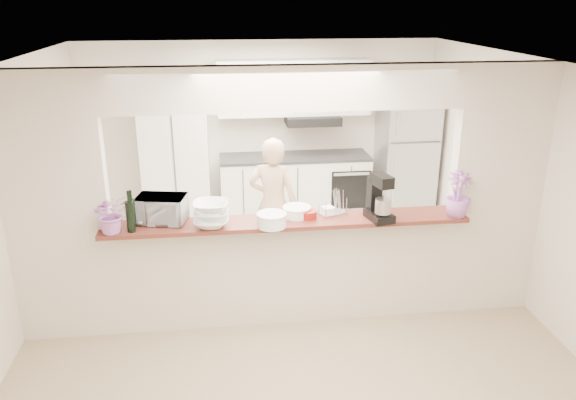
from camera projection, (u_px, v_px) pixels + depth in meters
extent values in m
plane|color=tan|center=(287.00, 318.00, 5.64)|extent=(6.00, 6.00, 0.00)
cube|color=silver|center=(272.00, 252.00, 7.08)|extent=(5.00, 2.90, 0.01)
cube|color=beige|center=(57.00, 212.00, 4.97)|extent=(0.90, 0.15, 2.50)
cube|color=beige|center=(495.00, 193.00, 5.45)|extent=(0.90, 0.15, 2.50)
cube|color=beige|center=(286.00, 88.00, 4.86)|extent=(3.20, 0.15, 0.40)
cube|color=beige|center=(287.00, 272.00, 5.46)|extent=(3.20, 0.15, 1.05)
cube|color=maroon|center=(287.00, 222.00, 5.23)|extent=(3.40, 0.38, 0.04)
cube|color=silver|center=(175.00, 152.00, 7.66)|extent=(0.90, 0.60, 2.10)
cube|color=silver|center=(295.00, 189.00, 8.06)|extent=(2.10, 0.60, 0.90)
cube|color=#2A2A2C|center=(295.00, 157.00, 7.90)|extent=(2.10, 0.62, 0.04)
cube|color=silver|center=(294.00, 87.00, 7.69)|extent=(2.10, 0.35, 0.75)
cube|color=black|center=(313.00, 120.00, 7.77)|extent=(0.75, 0.45, 0.12)
cube|color=black|center=(351.00, 190.00, 7.84)|extent=(0.55, 0.02, 0.55)
cube|color=#B4B4B9|center=(405.00, 159.00, 8.06)|extent=(0.75, 0.70, 1.70)
imported|color=pink|center=(111.00, 214.00, 4.89)|extent=(0.40, 0.38, 0.35)
cylinder|color=black|center=(132.00, 213.00, 5.03)|extent=(0.07, 0.07, 0.26)
cylinder|color=black|center=(130.00, 195.00, 4.97)|extent=(0.02, 0.02, 0.09)
cylinder|color=black|center=(130.00, 217.00, 4.92)|extent=(0.08, 0.08, 0.28)
cylinder|color=black|center=(128.00, 196.00, 4.85)|extent=(0.03, 0.03, 0.10)
imported|color=silver|center=(161.00, 209.00, 5.14)|extent=(0.49, 0.38, 0.25)
imported|color=white|center=(211.00, 215.00, 5.03)|extent=(0.35, 0.35, 0.23)
cylinder|color=white|center=(272.00, 220.00, 5.05)|extent=(0.26, 0.26, 0.12)
cylinder|color=white|center=(272.00, 214.00, 5.03)|extent=(0.27, 0.27, 0.01)
cylinder|color=white|center=(297.00, 212.00, 5.29)|extent=(0.26, 0.26, 0.09)
cylinder|color=white|center=(297.00, 207.00, 5.28)|extent=(0.27, 0.27, 0.01)
cylinder|color=maroon|center=(308.00, 214.00, 5.25)|extent=(0.16, 0.16, 0.08)
cylinder|color=beige|center=(291.00, 211.00, 5.34)|extent=(0.14, 0.14, 0.07)
cube|color=silver|center=(333.00, 213.00, 5.37)|extent=(0.29, 0.23, 0.02)
cube|color=white|center=(333.00, 209.00, 5.35)|extent=(0.14, 0.14, 0.06)
cube|color=black|center=(379.00, 216.00, 5.22)|extent=(0.25, 0.33, 0.07)
cube|color=black|center=(375.00, 193.00, 5.24)|extent=(0.15, 0.13, 0.31)
cube|color=black|center=(382.00, 180.00, 5.09)|extent=(0.18, 0.27, 0.10)
cylinder|color=#B7B7BC|center=(383.00, 206.00, 5.12)|extent=(0.15, 0.15, 0.14)
imported|color=#C16BC8|center=(458.00, 194.00, 5.24)|extent=(0.26, 0.26, 0.43)
imported|color=#D4AA8A|center=(273.00, 205.00, 6.45)|extent=(0.67, 0.55, 1.58)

